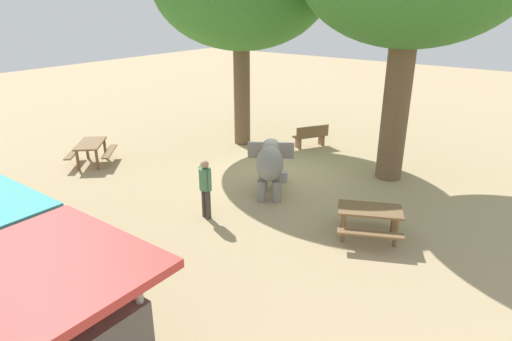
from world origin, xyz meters
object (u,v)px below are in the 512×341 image
object	(u,v)px
feed_bucket	(282,176)
picnic_table_near	(369,216)
elephant	(270,163)
wooden_bench	(311,136)
picnic_table_far	(91,148)
person_handler	(205,185)

from	to	relation	value
feed_bucket	picnic_table_near	bearing A→B (deg)	154.63
elephant	picnic_table_near	bearing A→B (deg)	-135.72
wooden_bench	picnic_table_near	xyz separation A→B (m)	(-4.66, 5.33, 0.12)
picnic_table_far	feed_bucket	distance (m)	6.82
wooden_bench	picnic_table_far	world-z (taller)	wooden_bench
elephant	wooden_bench	size ratio (longest dim) A/B	1.43
picnic_table_far	person_handler	bearing A→B (deg)	-138.08
wooden_bench	picnic_table_near	world-z (taller)	wooden_bench
picnic_table_far	picnic_table_near	bearing A→B (deg)	-126.77
wooden_bench	picnic_table_far	size ratio (longest dim) A/B	0.67
elephant	picnic_table_far	xyz separation A→B (m)	(6.45, 1.72, -0.35)
picnic_table_near	picnic_table_far	xyz separation A→B (m)	(9.93, 0.92, 0.00)
elephant	picnic_table_far	distance (m)	6.69
person_handler	wooden_bench	bearing A→B (deg)	20.06
elephant	picnic_table_far	bearing A→B (deg)	72.19
wooden_bench	feed_bucket	size ratio (longest dim) A/B	3.93
wooden_bench	picnic_table_near	bearing A→B (deg)	-109.06
picnic_table_far	feed_bucket	bearing A→B (deg)	-109.15
elephant	wooden_bench	distance (m)	4.70
picnic_table_near	elephant	bearing A→B (deg)	141.31
person_handler	wooden_bench	xyz separation A→B (m)	(0.78, -6.89, -0.48)
wooden_bench	person_handler	bearing A→B (deg)	-143.77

